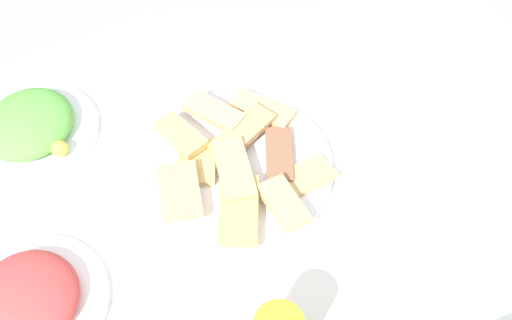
{
  "coord_description": "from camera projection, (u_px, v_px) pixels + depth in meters",
  "views": [
    {
      "loc": [
        0.21,
        0.66,
        1.66
      ],
      "look_at": [
        0.03,
        -0.01,
        0.76
      ],
      "focal_mm": 47.59,
      "sensor_mm": 36.0,
      "label": 1
    }
  ],
  "objects": [
    {
      "name": "dining_table",
      "position": [
        271.0,
        200.0,
        1.22
      ],
      "size": [
        1.14,
        0.77,
        0.73
      ],
      "color": "white",
      "rests_on": "ground_plane"
    },
    {
      "name": "pide_platter",
      "position": [
        233.0,
        164.0,
        1.15
      ],
      "size": [
        0.34,
        0.35,
        0.05
      ],
      "color": "white",
      "rests_on": "dining_table"
    },
    {
      "name": "salad_plate_greens",
      "position": [
        28.0,
        299.0,
        0.99
      ],
      "size": [
        0.23,
        0.23,
        0.06
      ],
      "color": "white",
      "rests_on": "dining_table"
    },
    {
      "name": "salad_plate_rice",
      "position": [
        30.0,
        126.0,
        1.19
      ],
      "size": [
        0.24,
        0.24,
        0.06
      ],
      "color": "white",
      "rests_on": "dining_table"
    },
    {
      "name": "paper_napkin",
      "position": [
        463.0,
        57.0,
        1.32
      ],
      "size": [
        0.18,
        0.18,
        0.0
      ],
      "primitive_type": "cube",
      "rotation": [
        0.0,
        0.0,
        -0.35
      ],
      "color": "white",
      "rests_on": "dining_table"
    },
    {
      "name": "fork",
      "position": [
        459.0,
        49.0,
        1.33
      ],
      "size": [
        0.17,
        0.04,
        0.0
      ],
      "primitive_type": "cube",
      "rotation": [
        0.0,
        0.0,
        0.12
      ],
      "color": "silver",
      "rests_on": "paper_napkin"
    },
    {
      "name": "spoon",
      "position": [
        468.0,
        62.0,
        1.31
      ],
      "size": [
        0.18,
        0.03,
        0.0
      ],
      "primitive_type": "cube",
      "rotation": [
        0.0,
        0.0,
        0.06
      ],
      "color": "silver",
      "rests_on": "paper_napkin"
    }
  ]
}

